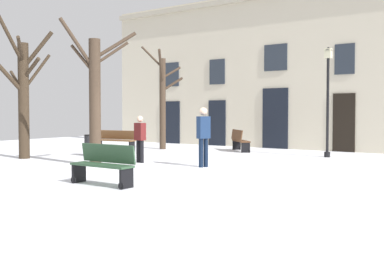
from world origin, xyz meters
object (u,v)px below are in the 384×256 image
tree_right_of_center (163,99)px  streetlamp (328,90)px  bench_near_lamp (240,140)px  bench_near_center_tree (116,140)px  tree_center (23,92)px  tree_left_of_center (95,96)px  litter_bin (90,145)px  person_crossing_plaza (140,137)px  bench_back_to_back_right (104,164)px  person_by_shop_door (203,134)px

tree_right_of_center → streetlamp: bearing=4.9°
tree_right_of_center → bench_near_lamp: (3.39, 1.03, -1.82)m
bench_near_lamp → bench_near_center_tree: (-4.42, -3.00, 0.01)m
streetlamp → tree_center: bearing=-143.0°
tree_left_of_center → litter_bin: bearing=140.0°
person_crossing_plaza → bench_near_center_tree: bearing=156.1°
litter_bin → bench_near_lamp: 6.31m
tree_left_of_center → person_crossing_plaza: size_ratio=2.95×
tree_center → bench_back_to_back_right: size_ratio=2.94×
tree_right_of_center → person_crossing_plaza: tree_right_of_center is taller
person_by_shop_door → bench_near_lamp: bearing=-141.4°
person_by_shop_door → streetlamp: bearing=178.2°
litter_bin → bench_back_to_back_right: size_ratio=0.48×
tree_center → streetlamp: (8.92, 6.72, 0.08)m
tree_center → tree_left_of_center: tree_center is taller
bench_near_center_tree → person_crossing_plaza: size_ratio=1.22×
tree_left_of_center → litter_bin: tree_left_of_center is taller
tree_center → litter_bin: 3.13m
streetlamp → person_crossing_plaza: streetlamp is taller
tree_right_of_center → litter_bin: 4.45m
litter_bin → bench_back_to_back_right: bench_back_to_back_right is taller
person_by_shop_door → person_crossing_plaza: bearing=-64.9°
bench_near_center_tree → person_crossing_plaza: (3.74, -2.72, 0.38)m
tree_center → tree_left_of_center: 3.73m
tree_right_of_center → bench_near_center_tree: bearing=-117.6°
bench_back_to_back_right → person_crossing_plaza: bearing=120.2°
tree_right_of_center → person_crossing_plaza: (2.72, -4.69, -1.44)m
streetlamp → bench_near_lamp: (-3.92, 0.41, -2.03)m
tree_center → bench_near_center_tree: bearing=82.1°
bench_back_to_back_right → person_by_shop_door: bearing=88.5°
bench_near_lamp → bench_near_center_tree: size_ratio=0.75×
bench_back_to_back_right → tree_center: bearing=158.8°
tree_left_of_center → streetlamp: bearing=52.4°
bench_back_to_back_right → streetlamp: bearing=76.0°
tree_right_of_center → person_by_shop_door: (5.13, -4.52, -1.26)m
streetlamp → bench_near_lamp: 4.44m
person_crossing_plaza → bench_near_lamp: bearing=95.4°
litter_bin → person_by_shop_door: person_by_shop_door is taller
tree_right_of_center → bench_near_lamp: tree_right_of_center is taller
bench_back_to_back_right → bench_near_center_tree: bench_back_to_back_right is taller
streetlamp → tree_right_of_center: bearing=-175.1°
tree_center → person_crossing_plaza: bearing=18.1°
tree_right_of_center → tree_center: bearing=-104.7°
bench_back_to_back_right → person_by_shop_door: (0.09, 4.12, 0.55)m
tree_left_of_center → bench_near_lamp: bearing=79.9°
tree_right_of_center → bench_near_center_tree: (-1.03, -1.97, -1.81)m
tree_right_of_center → person_by_shop_door: size_ratio=2.59×
tree_right_of_center → litter_bin: tree_right_of_center is taller
person_by_shop_door → litter_bin: bearing=-74.1°
tree_center → litter_bin: tree_center is taller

